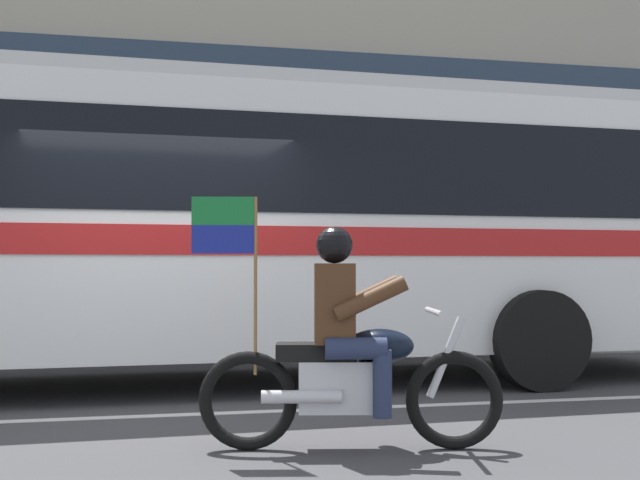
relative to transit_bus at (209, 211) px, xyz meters
name	(u,v)px	position (x,y,z in m)	size (l,w,h in m)	color
ground_plane	(160,405)	(-0.55, -1.19, -1.88)	(60.00, 60.00, 0.00)	#3D3D3F
sidewalk_curb	(148,346)	(-0.55, 3.91, -1.81)	(28.00, 3.80, 0.15)	#B7B2A8
lane_center_stripe	(163,415)	(-0.55, -1.79, -1.88)	(26.60, 0.14, 0.01)	silver
transit_bus	(209,211)	(0.00, 0.00, 0.00)	(12.11, 3.06, 3.22)	white
motorcycle_with_rider	(348,354)	(0.66, -3.44, -1.22)	(2.16, 0.72, 1.78)	black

